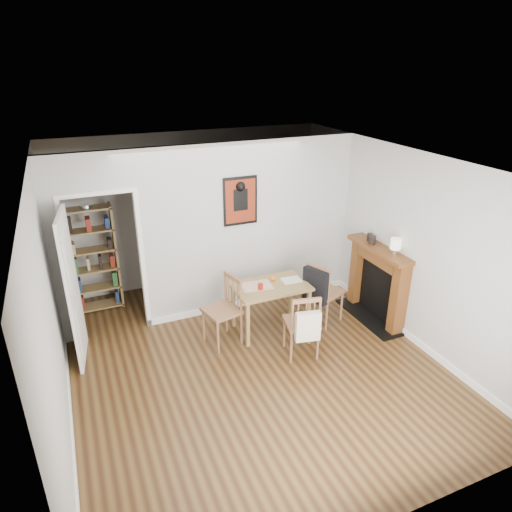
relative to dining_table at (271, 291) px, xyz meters
name	(u,v)px	position (x,y,z in m)	size (l,w,h in m)	color
ground	(251,359)	(-0.54, -0.56, -0.63)	(5.20, 5.20, 0.00)	brown
room_shell	(221,233)	(-0.44, 0.78, 0.67)	(5.20, 5.20, 5.20)	#B8B9B7
dining_table	(271,291)	(0.00, 0.00, 0.00)	(1.05, 0.67, 0.72)	olive
chair_left	(222,311)	(-0.75, -0.04, -0.14)	(0.59, 0.59, 0.98)	#885F3F
chair_right	(324,292)	(0.82, -0.11, -0.13)	(0.67, 0.63, 0.96)	#885F3F
chair_front	(302,323)	(0.12, -0.70, -0.16)	(0.55, 0.60, 0.93)	#885F3F
bookshelf	(94,260)	(-2.22, 1.64, 0.20)	(0.71, 0.28, 1.68)	olive
fireplace	(378,280)	(1.62, -0.31, -0.01)	(0.45, 1.25, 1.16)	brown
red_glass	(260,287)	(-0.19, -0.06, 0.13)	(0.07, 0.07, 0.09)	maroon
orange_fruit	(273,278)	(0.09, 0.13, 0.12)	(0.07, 0.07, 0.07)	orange
placemat	(257,286)	(-0.19, 0.06, 0.09)	(0.42, 0.32, 0.00)	beige
notebook	(291,280)	(0.33, 0.02, 0.09)	(0.27, 0.20, 0.01)	silver
mantel_lamp	(396,245)	(1.60, -0.61, 0.68)	(0.15, 0.15, 0.24)	silver
ceramic_jar_a	(372,240)	(1.55, -0.16, 0.59)	(0.10, 0.10, 0.12)	black
ceramic_jar_b	(370,237)	(1.60, -0.03, 0.58)	(0.09, 0.09, 0.11)	black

